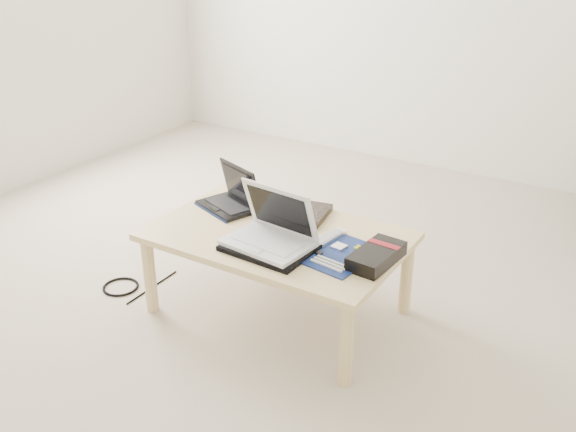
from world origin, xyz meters
The scene contains 13 objects.
ground centered at (0.00, 0.00, 0.00)m, with size 4.00×4.00×0.00m, color #B6A693.
coffee_table centered at (0.31, -0.21, 0.35)m, with size 1.10×0.70×0.40m.
book centered at (0.28, -0.01, 0.41)m, with size 0.34×0.30×0.03m.
netbook centered at (-0.03, -0.09, 0.44)m, with size 0.33×0.29×0.20m.
tablet centered at (0.31, -0.23, 0.41)m, with size 0.26×0.21×0.01m.
remote centered at (0.53, -0.18, 0.41)m, with size 0.09×0.25×0.02m.
neoprene_sleeve centered at (0.36, -0.36, 0.41)m, with size 0.36×0.26×0.02m, color black.
white_laptop centered at (0.36, -0.34, 0.47)m, with size 0.37×0.28×0.25m.
motherboard centered at (0.64, -0.25, 0.40)m, with size 0.30×0.36×0.02m.
gpu_box centered at (0.79, -0.23, 0.43)m, with size 0.16×0.28×0.06m.
cable_coil centered at (0.20, -0.21, 0.41)m, with size 0.10×0.10×0.01m, color black.
floor_cable_coil centered at (-0.46, -0.45, 0.01)m, with size 0.18×0.18×0.01m, color black.
floor_cable_trail centered at (-0.33, -0.37, 0.00)m, with size 0.01×0.01×0.36m, color black.
Camera 1 is at (1.67, -2.34, 1.65)m, focal length 40.00 mm.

